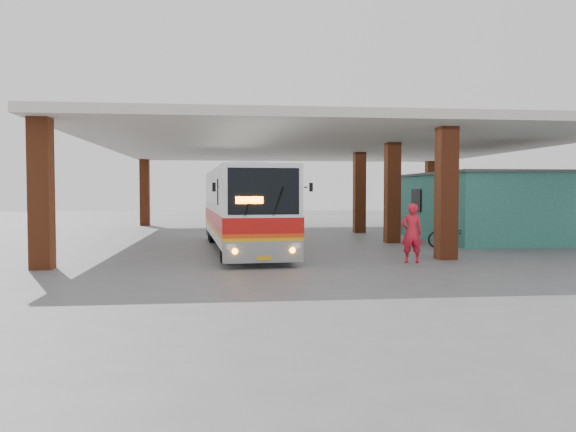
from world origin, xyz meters
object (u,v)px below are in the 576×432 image
Objects in this scene: motorcycle at (453,235)px; pedestrian at (412,233)px; coach_bus at (243,208)px; red_chair at (390,226)px.

motorcycle is 1.06× the size of pedestrian.
motorcycle is (8.27, -0.29, -1.11)m from coach_bus.
coach_bus is 6.90m from pedestrian.
red_chair is at bearing -99.37° from pedestrian.
pedestrian is at bearing -46.21° from coach_bus.
coach_bus is 8.35m from motorcycle.
red_chair is (8.01, 7.30, -1.22)m from coach_bus.
motorcycle is at bearing -77.81° from red_chair.
coach_bus reaches higher than pedestrian.
motorcycle is 7.60m from red_chair.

